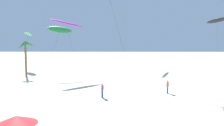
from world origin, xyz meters
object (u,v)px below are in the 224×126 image
Objects in this scene: palm_tree_1 at (25,48)px; person_far_watcher at (168,86)px; flying_kite_1 at (60,30)px; beach_umbrella at (16,120)px; flying_kite_6 at (218,20)px; flying_kite_3 at (28,34)px; flying_kite_4 at (66,23)px; person_mid_field at (102,90)px.

palm_tree_1 is 26.39m from person_far_watcher.
beach_umbrella is at bearing -80.56° from flying_kite_1.
flying_kite_3 is at bearing -173.69° from flying_kite_6.
flying_kite_1 is at bearing 125.74° from flying_kite_4.
beach_umbrella reaches higher than person_far_watcher.
person_mid_field is at bearing -63.89° from flying_kite_4.
flying_kite_6 is (45.41, 5.02, 3.55)m from flying_kite_3.
flying_kite_3 is at bearing 109.25° from palm_tree_1.
beach_umbrella reaches higher than person_mid_field.
beach_umbrella is at bearing -69.36° from flying_kite_3.
flying_kite_1 is 38.63m from flying_kite_6.
flying_kite_6 is (41.69, 15.69, 6.46)m from palm_tree_1.
palm_tree_1 is at bearing 133.81° from person_mid_field.
flying_kite_6 reaches higher than person_far_watcher.
flying_kite_4 reaches higher than person_mid_field.
palm_tree_1 is 21.65m from person_mid_field.
palm_tree_1 is at bearing -166.62° from flying_kite_1.
flying_kite_3 reaches higher than beach_umbrella.
palm_tree_1 is 8.86m from flying_kite_4.
flying_kite_3 is at bearing 137.71° from person_far_watcher.
palm_tree_1 is 30.11m from beach_umbrella.
flying_kite_3 is (-3.73, 10.67, 2.91)m from palm_tree_1.
flying_kite_3 is 0.71× the size of flying_kite_6.
person_far_watcher is at bearing 51.72° from beach_umbrella.
flying_kite_1 is 5.92× the size of person_mid_field.
person_mid_field reaches higher than person_far_watcher.
flying_kite_4 is at bearing -153.82° from flying_kite_6.
beach_umbrella is (3.12, -26.89, -7.54)m from flying_kite_4.
flying_kite_4 reaches higher than person_far_watcher.
palm_tree_1 is 2.90× the size of beach_umbrella.
person_far_watcher is at bearing 15.47° from person_mid_field.
flying_kite_1 reaches higher than palm_tree_1.
flying_kite_3 is at bearing 110.64° from beach_umbrella.
person_mid_field is at bearing -131.07° from flying_kite_6.
flying_kite_4 is at bearing -7.60° from palm_tree_1.
palm_tree_1 is 6.93m from flying_kite_1.
flying_kite_3 is 32.65m from person_mid_field.
flying_kite_6 is (34.00, 16.72, 2.18)m from flying_kite_4.
flying_kite_6 is 36.31m from person_far_watcher.
person_mid_field is at bearing -164.53° from person_far_watcher.
flying_kite_6 is at bearing 21.77° from flying_kite_1.
flying_kite_1 is at bearing 138.63° from person_far_watcher.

